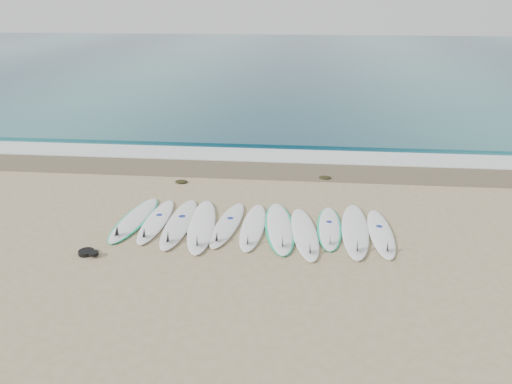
# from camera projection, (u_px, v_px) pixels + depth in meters

# --- Properties ---
(ground) EXTENTS (120.00, 120.00, 0.00)m
(ground) POSITION_uv_depth(u_px,v_px,m) (253.00, 229.00, 11.27)
(ground) COLOR tan
(ocean) EXTENTS (120.00, 55.00, 0.03)m
(ocean) POSITION_uv_depth(u_px,v_px,m) (294.00, 59.00, 41.34)
(ocean) COLOR #1A5460
(ocean) RESTS_ON ground
(wet_sand_band) EXTENTS (120.00, 1.80, 0.01)m
(wet_sand_band) POSITION_uv_depth(u_px,v_px,m) (267.00, 170.00, 15.06)
(wet_sand_band) COLOR brown
(wet_sand_band) RESTS_ON ground
(foam_band) EXTENTS (120.00, 1.40, 0.04)m
(foam_band) POSITION_uv_depth(u_px,v_px,m) (271.00, 156.00, 16.35)
(foam_band) COLOR silver
(foam_band) RESTS_ON ground
(wave_crest) EXTENTS (120.00, 1.00, 0.10)m
(wave_crest) POSITION_uv_depth(u_px,v_px,m) (274.00, 142.00, 17.73)
(wave_crest) COLOR #1A5460
(wave_crest) RESTS_ON ground
(surfboard_0) EXTENTS (0.82, 2.63, 0.33)m
(surfboard_0) POSITION_uv_depth(u_px,v_px,m) (134.00, 219.00, 11.61)
(surfboard_0) COLOR white
(surfboard_0) RESTS_ON ground
(surfboard_1) EXTENTS (0.52, 2.47, 0.32)m
(surfboard_1) POSITION_uv_depth(u_px,v_px,m) (156.00, 221.00, 11.49)
(surfboard_1) COLOR white
(surfboard_1) RESTS_ON ground
(surfboard_2) EXTENTS (0.60, 2.77, 0.35)m
(surfboard_2) POSITION_uv_depth(u_px,v_px,m) (179.00, 224.00, 11.36)
(surfboard_2) COLOR white
(surfboard_2) RESTS_ON ground
(surfboard_3) EXTENTS (0.92, 2.93, 0.37)m
(surfboard_3) POSITION_uv_depth(u_px,v_px,m) (201.00, 226.00, 11.25)
(surfboard_3) COLOR white
(surfboard_3) RESTS_ON ground
(surfboard_4) EXTENTS (0.76, 2.53, 0.32)m
(surfboard_4) POSITION_uv_depth(u_px,v_px,m) (227.00, 225.00, 11.32)
(surfboard_4) COLOR white
(surfboard_4) RESTS_ON ground
(surfboard_5) EXTENTS (0.56, 2.52, 0.32)m
(surfboard_5) POSITION_uv_depth(u_px,v_px,m) (253.00, 227.00, 11.21)
(surfboard_5) COLOR white
(surfboard_5) RESTS_ON ground
(surfboard_6) EXTENTS (0.98, 2.80, 0.35)m
(surfboard_6) POSITION_uv_depth(u_px,v_px,m) (280.00, 227.00, 11.21)
(surfboard_6) COLOR white
(surfboard_6) RESTS_ON ground
(surfboard_7) EXTENTS (0.87, 2.69, 0.34)m
(surfboard_7) POSITION_uv_depth(u_px,v_px,m) (305.00, 234.00, 10.89)
(surfboard_7) COLOR white
(surfboard_7) RESTS_ON ground
(surfboard_8) EXTENTS (0.60, 2.32, 0.29)m
(surfboard_8) POSITION_uv_depth(u_px,v_px,m) (329.00, 228.00, 11.20)
(surfboard_8) COLOR white
(surfboard_8) RESTS_ON ground
(surfboard_9) EXTENTS (0.74, 2.90, 0.37)m
(surfboard_9) POSITION_uv_depth(u_px,v_px,m) (355.00, 231.00, 11.02)
(surfboard_9) COLOR white
(surfboard_9) RESTS_ON ground
(surfboard_10) EXTENTS (0.54, 2.49, 0.32)m
(surfboard_10) POSITION_uv_depth(u_px,v_px,m) (381.00, 234.00, 10.91)
(surfboard_10) COLOR white
(surfboard_10) RESTS_ON ground
(seaweed_near) EXTENTS (0.35, 0.27, 0.07)m
(seaweed_near) POSITION_uv_depth(u_px,v_px,m) (181.00, 182.00, 14.02)
(seaweed_near) COLOR black
(seaweed_near) RESTS_ON ground
(seaweed_far) EXTENTS (0.35, 0.27, 0.07)m
(seaweed_far) POSITION_uv_depth(u_px,v_px,m) (325.00, 177.00, 14.34)
(seaweed_far) COLOR black
(seaweed_far) RESTS_ON ground
(leash_coil) EXTENTS (0.46, 0.36, 0.11)m
(leash_coil) POSITION_uv_depth(u_px,v_px,m) (88.00, 253.00, 10.12)
(leash_coil) COLOR black
(leash_coil) RESTS_ON ground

